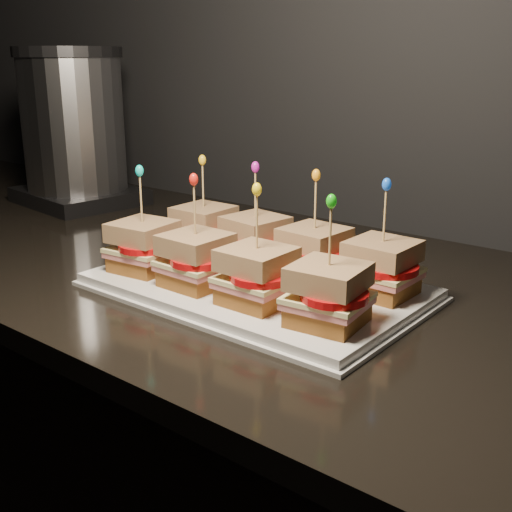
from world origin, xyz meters
The scene contains 64 objects.
cabinet centered at (0.68, 1.65, 0.42)m, with size 2.60×0.69×0.84m, color black.
granite_slab centered at (0.68, 1.65, 0.85)m, with size 2.64×0.73×0.03m, color black.
platter centered at (1.05, 1.57, 0.88)m, with size 0.45×0.28×0.02m, color white.
platter_rim centered at (1.05, 1.57, 0.87)m, with size 0.46×0.29×0.01m, color white.
sandwich_0_bread_bot centered at (0.89, 1.63, 0.90)m, with size 0.08×0.08×0.02m, color brown.
sandwich_0_ham centered at (0.89, 1.63, 0.91)m, with size 0.09×0.08×0.01m, color #CE706F.
sandwich_0_cheese centered at (0.89, 1.63, 0.92)m, with size 0.09×0.09×0.01m, color #EEE494.
sandwich_0_tomato centered at (0.91, 1.63, 0.93)m, with size 0.08×0.08×0.01m, color red.
sandwich_0_bread_top centered at (0.89, 1.63, 0.95)m, with size 0.08×0.08×0.03m, color brown.
sandwich_0_pick centered at (0.89, 1.63, 0.99)m, with size 0.00×0.00×0.09m, color tan.
sandwich_0_frill centered at (0.89, 1.63, 1.04)m, with size 0.01×0.01×0.02m, color yellow.
sandwich_1_bread_bot centered at (1.00, 1.63, 0.90)m, with size 0.08×0.08×0.02m, color brown.
sandwich_1_ham centered at (1.00, 1.63, 0.91)m, with size 0.09×0.08×0.01m, color #CE706F.
sandwich_1_cheese centered at (1.00, 1.63, 0.92)m, with size 0.09×0.09×0.01m, color #EEE494.
sandwich_1_tomato centered at (1.01, 1.63, 0.93)m, with size 0.08×0.08×0.01m, color red.
sandwich_1_bread_top centered at (1.00, 1.63, 0.95)m, with size 0.08×0.08×0.03m, color brown.
sandwich_1_pick centered at (1.00, 1.63, 0.99)m, with size 0.00×0.00×0.09m, color tan.
sandwich_1_frill centered at (1.00, 1.63, 1.04)m, with size 0.01×0.01×0.02m, color #C21BA8.
sandwich_2_bread_bot centered at (1.11, 1.63, 0.90)m, with size 0.08×0.08×0.02m, color brown.
sandwich_2_ham centered at (1.11, 1.63, 0.91)m, with size 0.09×0.08×0.01m, color #CE706F.
sandwich_2_cheese centered at (1.11, 1.63, 0.92)m, with size 0.09×0.09×0.01m, color #EEE494.
sandwich_2_tomato centered at (1.12, 1.63, 0.93)m, with size 0.08×0.08×0.01m, color red.
sandwich_2_bread_top centered at (1.11, 1.63, 0.95)m, with size 0.08×0.08×0.03m, color brown.
sandwich_2_pick centered at (1.11, 1.63, 0.99)m, with size 0.00×0.00×0.09m, color tan.
sandwich_2_frill centered at (1.11, 1.63, 1.04)m, with size 0.01×0.01×0.02m, color orange.
sandwich_3_bread_bot centered at (1.22, 1.63, 0.90)m, with size 0.08×0.08×0.02m, color brown.
sandwich_3_ham centered at (1.22, 1.63, 0.91)m, with size 0.09×0.08×0.01m, color #CE706F.
sandwich_3_cheese centered at (1.22, 1.63, 0.92)m, with size 0.09×0.09×0.01m, color #EEE494.
sandwich_3_tomato centered at (1.23, 1.63, 0.93)m, with size 0.08×0.08×0.01m, color red.
sandwich_3_bread_top centered at (1.22, 1.63, 0.95)m, with size 0.08×0.08×0.03m, color brown.
sandwich_3_pick centered at (1.22, 1.63, 0.99)m, with size 0.00×0.00×0.09m, color tan.
sandwich_3_frill centered at (1.22, 1.63, 1.04)m, with size 0.01×0.01×0.02m, color blue.
sandwich_4_bread_bot centered at (0.89, 1.50, 0.90)m, with size 0.08×0.08×0.02m, color brown.
sandwich_4_ham centered at (0.89, 1.50, 0.91)m, with size 0.09×0.08×0.01m, color #CE706F.
sandwich_4_cheese centered at (0.89, 1.50, 0.92)m, with size 0.09×0.09×0.01m, color #EEE494.
sandwich_4_tomato centered at (0.91, 1.50, 0.93)m, with size 0.08×0.08×0.01m, color red.
sandwich_4_bread_top centered at (0.89, 1.50, 0.95)m, with size 0.08×0.08×0.03m, color brown.
sandwich_4_pick centered at (0.89, 1.50, 0.99)m, with size 0.00×0.00×0.09m, color tan.
sandwich_4_frill centered at (0.89, 1.50, 1.04)m, with size 0.01×0.01×0.02m, color #0CC8B8.
sandwich_5_bread_bot centered at (1.00, 1.50, 0.90)m, with size 0.08×0.08×0.02m, color brown.
sandwich_5_ham centered at (1.00, 1.50, 0.91)m, with size 0.09×0.08×0.01m, color #CE706F.
sandwich_5_cheese centered at (1.00, 1.50, 0.92)m, with size 0.09×0.09×0.01m, color #EEE494.
sandwich_5_tomato centered at (1.01, 1.50, 0.93)m, with size 0.08×0.08×0.01m, color red.
sandwich_5_bread_top centered at (1.00, 1.50, 0.95)m, with size 0.08×0.08×0.03m, color brown.
sandwich_5_pick centered at (1.00, 1.50, 0.99)m, with size 0.00×0.00×0.09m, color tan.
sandwich_5_frill centered at (1.00, 1.50, 1.04)m, with size 0.01×0.01×0.02m, color red.
sandwich_6_bread_bot centered at (1.11, 1.50, 0.90)m, with size 0.08×0.08×0.02m, color brown.
sandwich_6_ham centered at (1.11, 1.50, 0.91)m, with size 0.09×0.08×0.01m, color #CE706F.
sandwich_6_cheese centered at (1.11, 1.50, 0.92)m, with size 0.09×0.09×0.01m, color #EEE494.
sandwich_6_tomato centered at (1.12, 1.50, 0.93)m, with size 0.08×0.08×0.01m, color red.
sandwich_6_bread_top centered at (1.11, 1.50, 0.95)m, with size 0.08×0.08×0.03m, color brown.
sandwich_6_pick centered at (1.11, 1.50, 0.99)m, with size 0.00×0.00×0.09m, color tan.
sandwich_6_frill centered at (1.11, 1.50, 1.04)m, with size 0.01×0.01×0.02m, color yellow.
sandwich_7_bread_bot centered at (1.22, 1.50, 0.90)m, with size 0.08×0.08×0.02m, color brown.
sandwich_7_ham centered at (1.22, 1.50, 0.91)m, with size 0.09×0.08×0.01m, color #CE706F.
sandwich_7_cheese centered at (1.22, 1.50, 0.92)m, with size 0.09×0.09×0.01m, color #EEE494.
sandwich_7_tomato centered at (1.23, 1.50, 0.93)m, with size 0.08×0.08×0.01m, color red.
sandwich_7_bread_top centered at (1.22, 1.50, 0.95)m, with size 0.08×0.08×0.03m, color brown.
sandwich_7_pick centered at (1.22, 1.50, 0.99)m, with size 0.00×0.00×0.09m, color tan.
sandwich_7_frill centered at (1.22, 1.50, 1.04)m, with size 0.01×0.01×0.02m, color #16A911.
appliance_base centered at (0.37, 1.77, 0.89)m, with size 0.26×0.22×0.03m, color #262628.
appliance_body centered at (0.37, 1.77, 1.05)m, with size 0.22×0.22×0.29m, color silver.
appliance_lid centered at (0.37, 1.77, 1.20)m, with size 0.23×0.23×0.02m, color #262628.
appliance centered at (0.37, 1.77, 1.04)m, with size 0.26×0.22×0.34m, color silver, non-canonical shape.
Camera 1 is at (1.59, 0.91, 1.19)m, focal length 45.00 mm.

